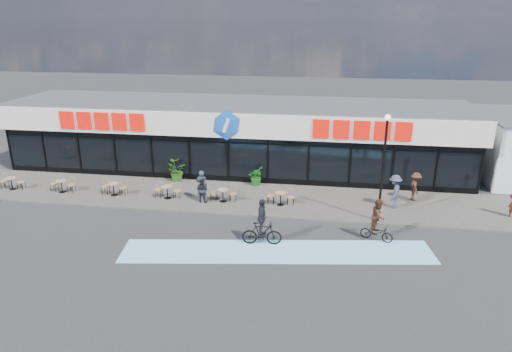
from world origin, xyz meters
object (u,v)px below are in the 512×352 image
Objects in this scene: pedestrian_a at (395,192)px; cyclist_b at (377,223)px; bistro_set_0 at (12,182)px; potted_plant_mid at (256,176)px; potted_plant_right at (256,177)px; patron_right at (202,190)px; pedestrian_b at (415,187)px; cyclist_a at (262,227)px; lamp_post at (384,160)px; patron_left at (202,185)px; potted_plant_left at (176,171)px.

pedestrian_a is 4.11m from cyclist_b.
potted_plant_mid is at bearing 11.16° from bistro_set_0.
pedestrian_a is at bearing -16.67° from potted_plant_mid.
pedestrian_a is (7.95, -2.37, 0.41)m from potted_plant_right.
patron_right is 0.88× the size of pedestrian_b.
cyclist_a is at bearing 125.33° from pedestrian_b.
potted_plant_right is (14.54, 2.83, 0.08)m from bistro_set_0.
lamp_post reaches higher than cyclist_a.
potted_plant_mid is 0.59× the size of pedestrian_a.
lamp_post is at bearing -13.10° from pedestrian_a.
patron_left is 0.84× the size of cyclist_b.
potted_plant_mid is 0.53× the size of cyclist_b.
lamp_post reaches higher than bistro_set_0.
cyclist_b is at bearing 155.94° from patron_left.
lamp_post reaches higher than potted_plant_right.
cyclist_a reaches higher than potted_plant_mid.
pedestrian_a reaches higher than potted_plant_mid.
cyclist_b is at bearing -3.30° from pedestrian_a.
pedestrian_a is at bearing -10.04° from potted_plant_left.
patron_right reaches higher than potted_plant_right.
cyclist_b is (9.30, -3.17, 0.06)m from patron_right.
potted_plant_mid is 7.64m from cyclist_a.
potted_plant_mid is 0.07m from potted_plant_right.
bistro_set_0 is 1.06× the size of patron_right.
patron_left is at bearing 171.49° from lamp_post.
lamp_post is 3.21m from cyclist_b.
cyclist_b is (-2.58, -5.16, -0.04)m from pedestrian_b.
potted_plant_left is at bearing 160.83° from lamp_post.
potted_plant_mid is 0.77× the size of patron_right.
lamp_post reaches higher than patron_left.
potted_plant_mid reaches higher than bistro_set_0.
pedestrian_b is (9.25, -1.12, 0.29)m from potted_plant_right.
cyclist_a reaches higher than pedestrian_b.
lamp_post reaches higher than pedestrian_b.
pedestrian_b is at bearing -175.75° from patron_left.
potted_plant_left is 0.92× the size of patron_right.
pedestrian_b is (1.30, 1.25, -0.11)m from pedestrian_a.
lamp_post is 3.81× the size of patron_right.
potted_plant_left is at bearing -35.83° from patron_right.
cyclist_b is at bearing 175.70° from patron_right.
patron_right is 9.82m from cyclist_b.
potted_plant_mid is 9.38m from pedestrian_b.
cyclist_b is at bearing -9.21° from bistro_set_0.
pedestrian_b reaches higher than potted_plant_left.
potted_plant_mid is (14.49, 2.86, 0.10)m from bistro_set_0.
potted_plant_left is 0.81× the size of pedestrian_b.
patron_right is at bearing -130.26° from potted_plant_right.
patron_right reaches higher than bistro_set_0.
patron_left is (-9.66, 1.45, -2.39)m from lamp_post.
pedestrian_b is at bearing -7.01° from potted_plant_mid.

